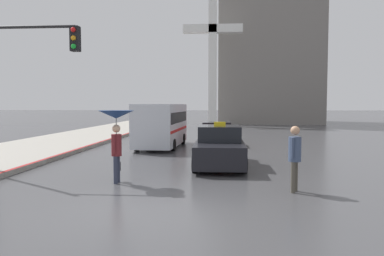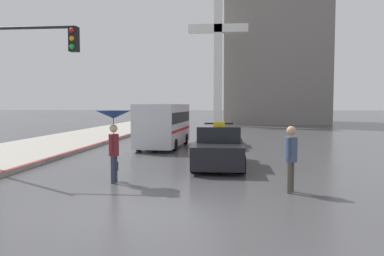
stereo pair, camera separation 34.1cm
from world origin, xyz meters
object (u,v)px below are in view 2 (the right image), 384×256
(pedestrian_with_umbrella, at_px, (114,125))
(pedestrian_man, at_px, (291,153))
(monument_cross, at_px, (218,50))
(sedan_red, at_px, (219,135))
(taxi, at_px, (219,148))
(traffic_light, at_px, (27,67))
(ambulance_van, at_px, (164,123))

(pedestrian_with_umbrella, distance_m, pedestrian_man, 5.20)
(pedestrian_with_umbrella, bearing_deg, monument_cross, -0.04)
(sedan_red, height_order, monument_cross, monument_cross)
(taxi, distance_m, pedestrian_with_umbrella, 4.68)
(monument_cross, bearing_deg, taxi, -88.27)
(traffic_light, bearing_deg, taxi, 21.22)
(ambulance_van, relative_size, monument_cross, 0.38)
(taxi, bearing_deg, pedestrian_man, 115.88)
(pedestrian_man, distance_m, traffic_light, 8.83)
(monument_cross, bearing_deg, ambulance_van, -96.31)
(sedan_red, distance_m, pedestrian_with_umbrella, 10.94)
(pedestrian_man, bearing_deg, monument_cross, -146.85)
(taxi, height_order, monument_cross, monument_cross)
(ambulance_van, bearing_deg, monument_cross, -93.39)
(traffic_light, bearing_deg, pedestrian_man, -11.68)
(ambulance_van, relative_size, pedestrian_with_umbrella, 2.62)
(pedestrian_man, distance_m, monument_cross, 32.79)
(pedestrian_man, relative_size, monument_cross, 0.12)
(ambulance_van, relative_size, traffic_light, 1.11)
(sedan_red, bearing_deg, monument_cross, -88.15)
(ambulance_van, height_order, pedestrian_with_umbrella, ambulance_van)
(ambulance_van, bearing_deg, sedan_red, -159.41)
(traffic_light, bearing_deg, sedan_red, 57.44)
(traffic_light, xyz_separation_m, monument_cross, (5.44, 30.11, 4.87))
(taxi, distance_m, monument_cross, 28.75)
(taxi, xyz_separation_m, pedestrian_man, (2.01, -4.15, 0.37))
(pedestrian_man, bearing_deg, pedestrian_with_umbrella, -70.83)
(pedestrian_with_umbrella, bearing_deg, taxi, -38.43)
(sedan_red, distance_m, ambulance_van, 3.27)
(taxi, distance_m, ambulance_van, 6.98)
(sedan_red, distance_m, traffic_light, 11.73)
(pedestrian_with_umbrella, distance_m, monument_cross, 31.82)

